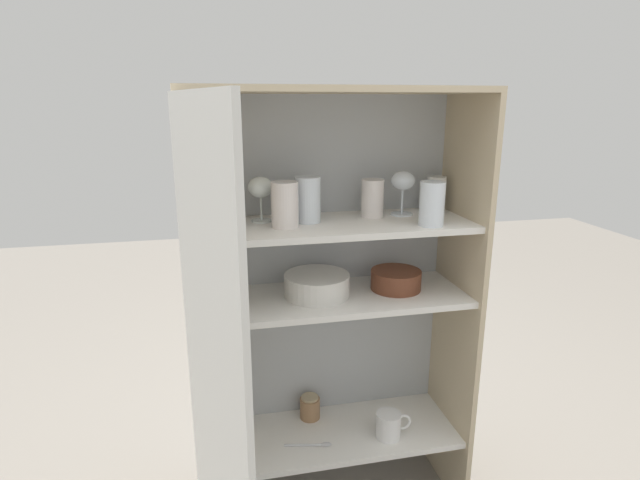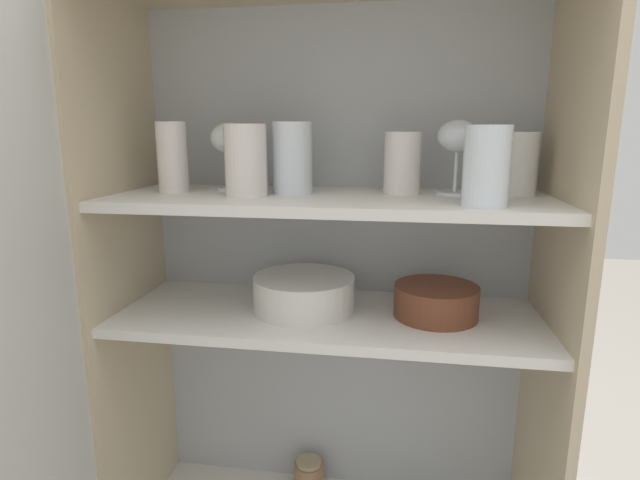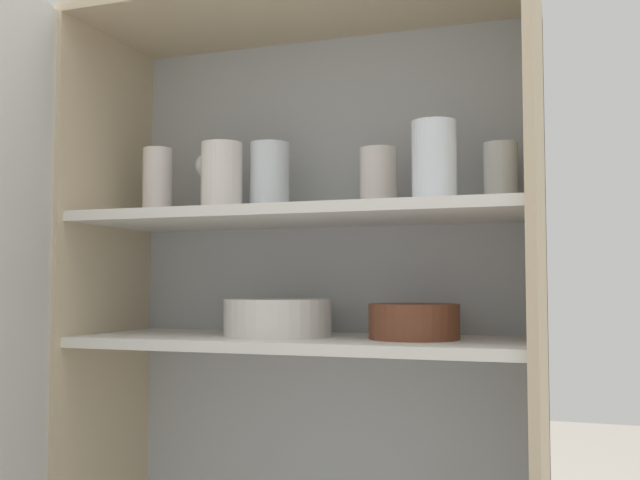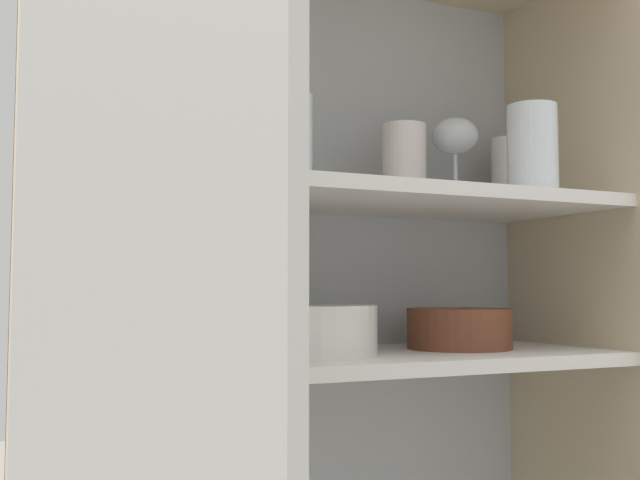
% 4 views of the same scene
% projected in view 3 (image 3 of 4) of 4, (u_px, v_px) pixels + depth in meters
% --- Properties ---
extents(cupboard_back_panel, '(0.89, 0.02, 1.42)m').
position_uv_depth(cupboard_back_panel, '(328.00, 371.00, 1.58)').
color(cupboard_back_panel, '#B2B7BC').
rests_on(cupboard_back_panel, ground_plane).
extents(cupboard_side_left, '(0.02, 0.35, 1.42)m').
position_uv_depth(cupboard_side_left, '(105.00, 372.00, 1.56)').
color(cupboard_side_left, '#CCB793').
rests_on(cupboard_side_left, ground_plane).
extents(cupboard_side_right, '(0.02, 0.35, 1.42)m').
position_uv_depth(cupboard_side_right, '(540.00, 391.00, 1.28)').
color(cupboard_side_right, '#CCB793').
rests_on(cupboard_side_right, ground_plane).
extents(cupboard_top_panel, '(0.89, 0.35, 0.02)m').
position_uv_depth(cupboard_top_panel, '(301.00, 11.00, 1.47)').
color(cupboard_top_panel, '#CCB793').
rests_on(cupboard_top_panel, cupboard_side_left).
extents(shelf_board_middle, '(0.86, 0.31, 0.02)m').
position_uv_depth(shelf_board_middle, '(301.00, 342.00, 1.43)').
color(shelf_board_middle, white).
extents(shelf_board_upper, '(0.86, 0.31, 0.02)m').
position_uv_depth(shelf_board_upper, '(301.00, 216.00, 1.44)').
color(shelf_board_upper, white).
extents(tumbler_glass_0, '(0.08, 0.08, 0.14)m').
position_uv_depth(tumbler_glass_0, '(222.00, 178.00, 1.47)').
color(tumbler_glass_0, silver).
rests_on(tumbler_glass_0, shelf_board_upper).
extents(tumbler_glass_1, '(0.06, 0.06, 0.12)m').
position_uv_depth(tumbler_glass_1, '(501.00, 176.00, 1.39)').
color(tumbler_glass_1, white).
rests_on(tumbler_glass_1, shelf_board_upper).
extents(tumbler_glass_2, '(0.07, 0.07, 0.12)m').
position_uv_depth(tumbler_glass_2, '(378.00, 180.00, 1.45)').
color(tumbler_glass_2, silver).
rests_on(tumbler_glass_2, shelf_board_upper).
extents(tumbler_glass_3, '(0.06, 0.06, 0.14)m').
position_uv_depth(tumbler_glass_3, '(158.00, 182.00, 1.56)').
color(tumbler_glass_3, silver).
rests_on(tumbler_glass_3, shelf_board_upper).
extents(tumbler_glass_4, '(0.08, 0.08, 0.14)m').
position_uv_depth(tumbler_glass_4, '(270.00, 178.00, 1.50)').
color(tumbler_glass_4, white).
rests_on(tumbler_glass_4, shelf_board_upper).
extents(tumbler_glass_5, '(0.08, 0.08, 0.13)m').
position_uv_depth(tumbler_glass_5, '(434.00, 161.00, 1.26)').
color(tumbler_glass_5, white).
rests_on(tumbler_glass_5, shelf_board_upper).
extents(wine_glass_0, '(0.08, 0.08, 0.15)m').
position_uv_depth(wine_glass_0, '(433.00, 154.00, 1.42)').
color(wine_glass_0, white).
rests_on(wine_glass_0, shelf_board_upper).
extents(wine_glass_1, '(0.08, 0.08, 0.14)m').
position_uv_depth(wine_glass_1, '(214.00, 169.00, 1.58)').
color(wine_glass_1, white).
rests_on(wine_glass_1, shelf_board_upper).
extents(plate_stack_white, '(0.21, 0.21, 0.07)m').
position_uv_depth(plate_stack_white, '(278.00, 317.00, 1.46)').
color(plate_stack_white, silver).
rests_on(plate_stack_white, shelf_board_middle).
extents(mixing_bowl_large, '(0.17, 0.17, 0.06)m').
position_uv_depth(mixing_bowl_large, '(414.00, 320.00, 1.37)').
color(mixing_bowl_large, brown).
rests_on(mixing_bowl_large, shelf_board_middle).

